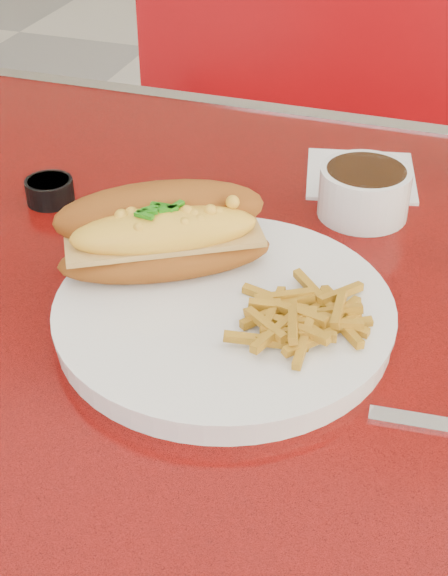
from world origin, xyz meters
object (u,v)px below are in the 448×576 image
(dinner_plate, at_px, (224,313))
(fork, at_px, (308,301))
(booth_bench_far, at_px, (382,260))
(mac_hoagie, at_px, (163,233))
(diner_table, at_px, (293,404))
(gravy_ramekin, at_px, (364,191))
(sauce_cup_left, at_px, (50,190))

(dinner_plate, relative_size, fork, 2.46)
(booth_bench_far, distance_m, fork, 1.00)
(fork, bearing_deg, mac_hoagie, 70.69)
(diner_table, xyz_separation_m, fork, (0.02, -0.06, 0.18))
(booth_bench_far, bearing_deg, diner_table, -90.00)
(booth_bench_far, bearing_deg, mac_hoagie, -98.22)
(booth_bench_far, xyz_separation_m, dinner_plate, (-0.05, -0.90, 0.50))
(booth_bench_far, distance_m, dinner_plate, 1.02)
(dinner_plate, relative_size, gravy_ramekin, 2.56)
(mac_hoagie, bearing_deg, sauce_cup_left, 118.93)
(diner_table, height_order, dinner_plate, dinner_plate)
(fork, bearing_deg, gravy_ramekin, -17.96)
(mac_hoagie, relative_size, gravy_ramekin, 1.79)
(fork, bearing_deg, diner_table, 4.46)
(sauce_cup_left, bearing_deg, diner_table, -12.09)
(dinner_plate, height_order, sauce_cup_left, sauce_cup_left)
(gravy_ramekin, relative_size, sauce_cup_left, 1.92)
(booth_bench_far, height_order, sauce_cup_left, booth_bench_far)
(booth_bench_far, relative_size, dinner_plate, 3.79)
(dinner_plate, distance_m, sauce_cup_left, 0.30)
(diner_table, height_order, sauce_cup_left, sauce_cup_left)
(gravy_ramekin, bearing_deg, diner_table, -101.82)
(diner_table, relative_size, dinner_plate, 3.89)
(diner_table, height_order, fork, fork)
(booth_bench_far, xyz_separation_m, fork, (0.02, -0.87, 0.50))
(diner_table, relative_size, mac_hoagie, 5.57)
(diner_table, bearing_deg, gravy_ramekin, 78.18)
(booth_bench_far, bearing_deg, sauce_cup_left, -112.51)
(dinner_plate, relative_size, mac_hoagie, 1.43)
(dinner_plate, relative_size, sauce_cup_left, 4.92)
(diner_table, relative_size, gravy_ramekin, 9.95)
(diner_table, relative_size, booth_bench_far, 1.03)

